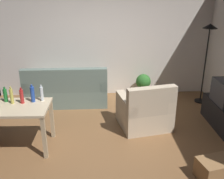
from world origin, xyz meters
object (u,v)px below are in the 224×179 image
at_px(tv_stand, 224,115).
at_px(desk, 12,113).
at_px(storage_box, 215,169).
at_px(bottle_red, 22,96).
at_px(couch, 67,91).
at_px(torchiere_lamp, 208,42).
at_px(bottle_squat, 12,96).
at_px(bottle_clear, 42,94).
at_px(armchair, 145,112).
at_px(bottle_blue, 33,94).
at_px(potted_plant, 143,84).
at_px(bottle_green, 5,95).

height_order(tv_stand, desk, desk).
relative_size(desk, storage_box, 2.54).
relative_size(tv_stand, bottle_red, 4.07).
relative_size(storage_box, bottle_red, 1.78).
bearing_deg(storage_box, tv_stand, 61.68).
bearing_deg(couch, torchiere_lamp, 178.50).
relative_size(bottle_squat, bottle_clear, 1.04).
relative_size(armchair, bottle_red, 3.87).
distance_m(storage_box, bottle_blue, 3.01).
bearing_deg(tv_stand, armchair, 87.90).
distance_m(tv_stand, bottle_clear, 3.42).
height_order(couch, bottle_blue, bottle_blue).
distance_m(storage_box, bottle_squat, 3.29).
height_order(couch, desk, couch).
height_order(potted_plant, bottle_green, bottle_green).
bearing_deg(storage_box, armchair, 115.84).
distance_m(bottle_squat, bottle_red, 0.16).
relative_size(couch, bottle_blue, 6.12).
distance_m(couch, armchair, 1.99).
relative_size(couch, potted_plant, 3.22).
bearing_deg(bottle_red, couch, 72.24).
bearing_deg(desk, bottle_squat, 94.34).
relative_size(couch, desk, 1.50).
bearing_deg(tv_stand, potted_plant, 40.17).
bearing_deg(bottle_green, storage_box, -19.95).
xyz_separation_m(potted_plant, bottle_blue, (-2.18, -1.90, 0.56)).
height_order(torchiere_lamp, bottle_blue, torchiere_lamp).
height_order(desk, storage_box, desk).
xyz_separation_m(storage_box, bottle_blue, (-2.70, 1.12, 0.74)).
bearing_deg(bottle_clear, tv_stand, 5.42).
bearing_deg(desk, torchiere_lamp, 25.46).
xyz_separation_m(potted_plant, bottle_clear, (-2.04, -1.87, 0.56)).
bearing_deg(bottle_clear, couch, 82.07).
xyz_separation_m(bottle_squat, bottle_clear, (0.47, 0.08, -0.01)).
relative_size(armchair, bottle_blue, 3.49).
bearing_deg(torchiere_lamp, storage_box, -106.76).
height_order(torchiere_lamp, storage_box, torchiere_lamp).
bearing_deg(bottle_squat, desk, -87.40).
bearing_deg(desk, bottle_blue, 30.01).
bearing_deg(bottle_blue, torchiere_lamp, 23.28).
height_order(tv_stand, bottle_green, bottle_green).
xyz_separation_m(bottle_green, bottle_blue, (0.45, -0.03, 0.02)).
bearing_deg(potted_plant, torchiere_lamp, -16.80).
bearing_deg(armchair, storage_box, 104.54).
relative_size(tv_stand, storage_box, 2.29).
bearing_deg(armchair, bottle_squat, -0.02).
relative_size(torchiere_lamp, storage_box, 3.77).
xyz_separation_m(couch, bottle_squat, (-0.68, -1.64, 0.58)).
bearing_deg(bottle_red, bottle_squat, -178.74).
xyz_separation_m(tv_stand, torchiere_lamp, (0.00, 1.15, 1.17)).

